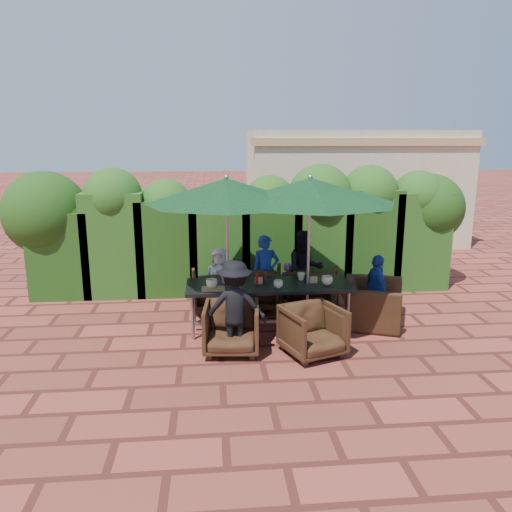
{
  "coord_description": "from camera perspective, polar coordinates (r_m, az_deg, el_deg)",
  "views": [
    {
      "loc": [
        -0.66,
        -7.38,
        2.99
      ],
      "look_at": [
        0.05,
        0.4,
        1.14
      ],
      "focal_mm": 35.0,
      "sensor_mm": 36.0,
      "label": 1
    }
  ],
  "objects": [
    {
      "name": "serving_tray",
      "position": [
        7.63,
        -4.92,
        -3.76
      ],
      "size": [
        0.35,
        0.25,
        0.02
      ],
      "primitive_type": "cube",
      "color": "#A1744E",
      "rests_on": "dining_table"
    },
    {
      "name": "number_block_left",
      "position": [
        7.89,
        0.29,
        -2.81
      ],
      "size": [
        0.12,
        0.06,
        0.1
      ],
      "primitive_type": "cube",
      "color": "tan",
      "rests_on": "dining_table"
    },
    {
      "name": "number_block_right",
      "position": [
        7.99,
        6.6,
        -2.71
      ],
      "size": [
        0.12,
        0.06,
        0.1
      ],
      "primitive_type": "cube",
      "color": "tan",
      "rests_on": "dining_table"
    },
    {
      "name": "cup_a",
      "position": [
        7.69,
        -5.08,
        -3.14
      ],
      "size": [
        0.18,
        0.18,
        0.14
      ],
      "primitive_type": "imported",
      "color": "beige",
      "rests_on": "dining_table"
    },
    {
      "name": "building",
      "position": [
        15.03,
        10.94,
        7.78
      ],
      "size": [
        6.2,
        3.08,
        3.2
      ],
      "color": "beige",
      "rests_on": "ground"
    },
    {
      "name": "adult_far_left",
      "position": [
        8.83,
        -4.2,
        -2.68
      ],
      "size": [
        0.61,
        0.44,
        1.13
      ],
      "primitive_type": "imported",
      "rotation": [
        0.0,
        0.0,
        -0.2
      ],
      "color": "silver",
      "rests_on": "ground"
    },
    {
      "name": "adult_end_right",
      "position": [
        8.33,
        13.6,
        -3.84
      ],
      "size": [
        0.42,
        0.72,
        1.18
      ],
      "primitive_type": "imported",
      "rotation": [
        0.0,
        0.0,
        1.68
      ],
      "color": "navy",
      "rests_on": "ground"
    },
    {
      "name": "cup_b",
      "position": [
        7.94,
        -3.48,
        -2.62
      ],
      "size": [
        0.14,
        0.14,
        0.13
      ],
      "primitive_type": "imported",
      "color": "beige",
      "rests_on": "dining_table"
    },
    {
      "name": "chair_far_left",
      "position": [
        8.93,
        -4.79,
        -3.67
      ],
      "size": [
        0.81,
        0.76,
        0.78
      ],
      "primitive_type": "imported",
      "rotation": [
        0.0,
        0.0,
        3.21
      ],
      "color": "black",
      "rests_on": "ground"
    },
    {
      "name": "ketchup_bottle",
      "position": [
        7.84,
        0.08,
        -2.66
      ],
      "size": [
        0.04,
        0.04,
        0.17
      ],
      "primitive_type": "cylinder",
      "color": "#B20C0A",
      "rests_on": "dining_table"
    },
    {
      "name": "chair_far_mid",
      "position": [
        8.97,
        0.14,
        -3.32
      ],
      "size": [
        0.94,
        0.9,
        0.85
      ],
      "primitive_type": "imported",
      "rotation": [
        0.0,
        0.0,
        2.98
      ],
      "color": "black",
      "rests_on": "ground"
    },
    {
      "name": "umbrella_right",
      "position": [
        7.67,
        6.19,
        7.41
      ],
      "size": [
        2.67,
        2.67,
        2.46
      ],
      "color": "gray",
      "rests_on": "ground"
    },
    {
      "name": "hedge_wall",
      "position": [
        9.86,
        -1.6,
        3.65
      ],
      "size": [
        9.1,
        1.6,
        2.51
      ],
      "color": "#1C3A10",
      "rests_on": "ground"
    },
    {
      "name": "pedestrian_c",
      "position": [
        12.66,
        14.95,
        3.48
      ],
      "size": [
        1.3,
        1.09,
        1.86
      ],
      "primitive_type": "imported",
      "rotation": [
        0.0,
        0.0,
        2.59
      ],
      "color": "gray",
      "rests_on": "ground"
    },
    {
      "name": "cup_d",
      "position": [
        8.12,
        5.18,
        -2.34
      ],
      "size": [
        0.13,
        0.13,
        0.12
      ],
      "primitive_type": "imported",
      "color": "beige",
      "rests_on": "dining_table"
    },
    {
      "name": "chair_far_right",
      "position": [
        9.1,
        6.51,
        -3.3
      ],
      "size": [
        1.01,
        0.98,
        0.81
      ],
      "primitive_type": "imported",
      "rotation": [
        0.0,
        0.0,
        2.75
      ],
      "color": "black",
      "rests_on": "ground"
    },
    {
      "name": "cup_e",
      "position": [
        7.91,
        8.13,
        -2.77
      ],
      "size": [
        0.18,
        0.18,
        0.14
      ],
      "primitive_type": "imported",
      "color": "beige",
      "rests_on": "dining_table"
    },
    {
      "name": "chair_end_right",
      "position": [
        8.39,
        13.11,
        -4.53
      ],
      "size": [
        1.04,
        1.26,
        0.94
      ],
      "primitive_type": "imported",
      "rotation": [
        0.0,
        0.0,
        1.2
      ],
      "color": "black",
      "rests_on": "ground"
    },
    {
      "name": "chair_near_left",
      "position": [
        7.16,
        -2.82,
        -7.95
      ],
      "size": [
        0.83,
        0.79,
        0.79
      ],
      "primitive_type": "imported",
      "rotation": [
        0.0,
        0.0,
        -0.09
      ],
      "color": "black",
      "rests_on": "ground"
    },
    {
      "name": "adult_far_mid",
      "position": [
        8.87,
        1.11,
        -1.89
      ],
      "size": [
        0.53,
        0.45,
        1.33
      ],
      "primitive_type": "imported",
      "rotation": [
        0.0,
        0.0,
        0.13
      ],
      "color": "navy",
      "rests_on": "ground"
    },
    {
      "name": "adult_near_left",
      "position": [
        7.04,
        -2.41,
        -5.87
      ],
      "size": [
        0.9,
        0.46,
        1.36
      ],
      "primitive_type": "imported",
      "rotation": [
        0.0,
        0.0,
        3.07
      ],
      "color": "black",
      "rests_on": "ground"
    },
    {
      "name": "adult_far_right",
      "position": [
        8.96,
        5.58,
        -1.55
      ],
      "size": [
        0.69,
        0.45,
        1.41
      ],
      "primitive_type": "imported",
      "rotation": [
        0.0,
        0.0,
        0.05
      ],
      "color": "black",
      "rests_on": "ground"
    },
    {
      "name": "pedestrian_b",
      "position": [
        12.47,
        9.57,
        3.54
      ],
      "size": [
        0.97,
        0.7,
        1.83
      ],
      "primitive_type": "imported",
      "rotation": [
        0.0,
        0.0,
        3.34
      ],
      "color": "#D74C7A",
      "rests_on": "ground"
    },
    {
      "name": "pedestrian_a",
      "position": [
        11.98,
        4.33,
        3.12
      ],
      "size": [
        1.62,
        1.54,
        1.76
      ],
      "primitive_type": "imported",
      "rotation": [
        0.0,
        0.0,
        2.41
      ],
      "color": "#28944F",
      "rests_on": "ground"
    },
    {
      "name": "dining_table",
      "position": [
        7.91,
        1.48,
        -3.71
      ],
      "size": [
        2.6,
        0.9,
        0.75
      ],
      "color": "black",
      "rests_on": "ground"
    },
    {
      "name": "child_left",
      "position": [
        8.94,
        -2.25,
        -3.52
      ],
      "size": [
        0.34,
        0.3,
        0.81
      ],
      "primitive_type": "imported",
      "rotation": [
        0.0,
        0.0,
        -0.26
      ],
      "color": "#D74C7A",
      "rests_on": "ground"
    },
    {
      "name": "sauce_bottle",
      "position": [
        7.95,
        1.13,
        -2.44
      ],
      "size": [
        0.04,
        0.04,
        0.17
      ],
      "primitive_type": "cylinder",
      "color": "#4C230C",
      "rests_on": "dining_table"
    },
    {
      "name": "child_right",
      "position": [
        8.97,
        3.66,
        -3.42
      ],
      "size": [
        0.31,
        0.26,
        0.83
      ],
      "primitive_type": "imported",
      "rotation": [
        0.0,
        0.0,
        -0.07
      ],
      "color": "#964DA7",
      "rests_on": "ground"
    },
    {
      "name": "chair_near_right",
      "position": [
        7.11,
        6.55,
        -8.24
      ],
      "size": [
        0.96,
        0.93,
        0.78
      ],
      "primitive_type": "imported",
      "rotation": [
        0.0,
        0.0,
        0.36
      ],
      "color": "black",
      "rests_on": "ground"
    },
    {
      "name": "umbrella_left",
      "position": [
        7.6,
        -3.41,
        7.4
      ],
      "size": [
        2.49,
        2.49,
        2.46
      ],
      "color": "gray",
      "rests_on": "ground"
    },
    {
      "name": "ground",
      "position": [
        7.99,
        -0.13,
        -8.67
      ],
      "size": [
        80.0,
        80.0,
        0.0
      ],
      "primitive_type": "plane",
      "color": "brown",
      "rests_on": "ground"
    },
    {
      "name": "cup_c",
      "position": [
        7.69,
        2.55,
        -3.21
      ],
      "size": [
        0.15,
        0.15,
        0.12
      ],
      "primitive_type": "imported",
      "color": "beige",
      "rests_on": "dining_table"
    }
  ]
}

